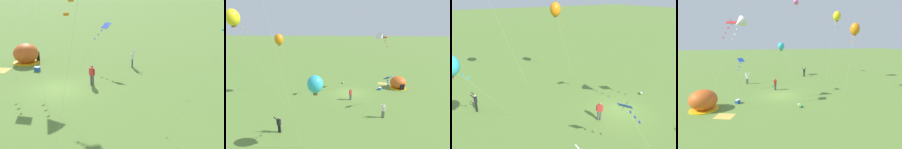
% 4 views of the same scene
% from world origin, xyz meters
% --- Properties ---
extents(ground_plane, '(300.00, 300.00, 0.00)m').
position_xyz_m(ground_plane, '(0.00, 0.00, 0.00)').
color(ground_plane, olive).
extents(popup_tent, '(2.81, 2.81, 2.10)m').
position_xyz_m(popup_tent, '(-8.54, -2.74, 1.00)').
color(popup_tent, '#D8591E').
rests_on(popup_tent, ground).
extents(picnic_blanket, '(2.04, 1.80, 0.01)m').
position_xyz_m(picnic_blanket, '(-6.36, -5.01, 0.01)').
color(picnic_blanket, gold).
rests_on(picnic_blanket, ground).
extents(cooler_box, '(0.61, 0.64, 0.44)m').
position_xyz_m(cooler_box, '(-5.27, -1.67, 0.22)').
color(cooler_box, '#2659B2').
rests_on(cooler_box, ground).
extents(toddler_crawling, '(0.43, 0.54, 0.32)m').
position_xyz_m(toddler_crawling, '(1.17, -4.56, 0.18)').
color(toddler_crawling, green).
rests_on(toddler_crawling, ground).
extents(person_strolling, '(0.71, 0.61, 1.89)m').
position_xyz_m(person_strolling, '(-4.01, 7.72, 1.00)').
color(person_strolling, '#4C4C51').
rests_on(person_strolling, ground).
extents(person_far_back, '(0.45, 0.44, 1.72)m').
position_xyz_m(person_far_back, '(-0.19, 2.79, 0.96)').
color(person_far_back, '#4C4C51').
rests_on(person_far_back, ground).
extents(person_flying_kite, '(0.71, 0.60, 1.89)m').
position_xyz_m(person_flying_kite, '(7.23, 11.38, 1.00)').
color(person_flying_kite, black).
rests_on(person_flying_kite, ground).
extents(kite_orange, '(2.59, 2.03, 9.46)m').
position_xyz_m(kite_orange, '(10.75, 0.53, 8.61)').
color(kite_orange, silver).
rests_on(kite_orange, ground).
extents(kite_cyan, '(2.51, 5.14, 6.79)m').
position_xyz_m(kite_cyan, '(2.94, 13.29, 6.03)').
color(kite_cyan, silver).
rests_on(kite_cyan, ground).
extents(kite_white, '(2.71, 2.03, 9.69)m').
position_xyz_m(kite_white, '(-4.67, -0.60, 8.87)').
color(kite_white, silver).
rests_on(kite_white, ground).
extents(kite_red, '(3.01, 2.59, 9.21)m').
position_xyz_m(kite_red, '(-5.53, -2.35, 8.50)').
color(kite_red, silver).
rests_on(kite_red, ground).
extents(kite_blue, '(1.38, 3.10, 4.53)m').
position_xyz_m(kite_blue, '(-4.86, 5.02, 4.01)').
color(kite_blue, silver).
rests_on(kite_blue, ground).
extents(kite_yellow, '(4.18, 3.93, 12.35)m').
position_xyz_m(kite_yellow, '(12.30, 8.41, 11.47)').
color(kite_yellow, silver).
rests_on(kite_yellow, ground).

